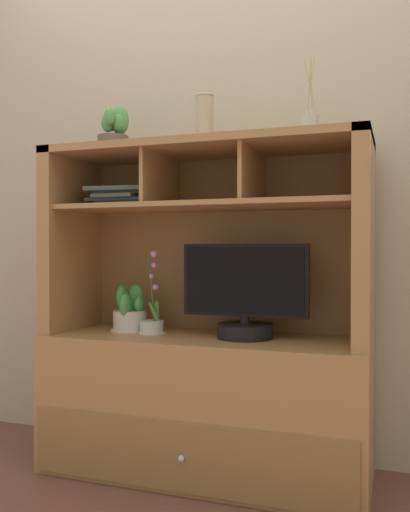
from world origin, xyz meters
TOP-DOWN VIEW (x-y plane):
  - floor_plane at (0.00, 0.00)m, footprint 6.00×6.00m
  - back_wall at (0.00, 0.27)m, footprint 6.00×0.02m
  - media_console at (0.00, 0.01)m, footprint 1.30×0.51m
  - tv_monitor at (0.17, -0.00)m, footprint 0.51×0.22m
  - potted_orchid at (-0.23, -0.02)m, footprint 0.12×0.12m
  - potted_fern at (-0.35, 0.02)m, footprint 0.17×0.17m
  - magazine_stack_left at (-0.39, 0.06)m, footprint 0.31×0.32m
  - diffuser_bottle at (0.42, 0.00)m, footprint 0.07×0.07m
  - potted_succulent at (-0.42, 0.01)m, footprint 0.15×0.15m
  - ceramic_vase at (0.00, -0.01)m, footprint 0.08×0.08m

SIDE VIEW (x-z plane):
  - floor_plane at x=0.00m, z-range -0.02..0.00m
  - media_console at x=0.00m, z-range -0.24..1.09m
  - potted_orchid at x=-0.23m, z-range 0.43..0.78m
  - potted_fern at x=-0.35m, z-range 0.53..0.73m
  - tv_monitor at x=0.17m, z-range 0.52..0.90m
  - magazine_stack_left at x=-0.39m, z-range 1.09..1.17m
  - diffuser_bottle at x=0.42m, z-range 1.23..1.53m
  - back_wall at x=0.00m, z-range 0.00..2.80m
  - potted_succulent at x=-0.42m, z-range 1.31..1.51m
  - ceramic_vase at x=0.00m, z-range 1.33..1.53m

